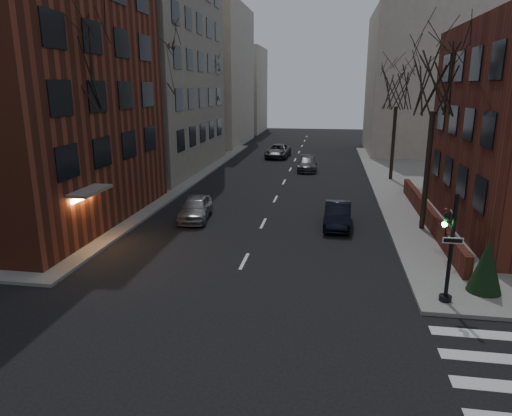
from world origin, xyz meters
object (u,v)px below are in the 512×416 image
(car_lane_silver, at_px, (195,208))
(sandwich_board, at_px, (449,218))
(tree_right_b, at_px, (397,88))
(parked_sedan, at_px, (338,215))
(traffic_signal, at_px, (448,255))
(streetlamp_near, at_px, (151,140))
(car_lane_gray, at_px, (307,164))
(car_lane_far, at_px, (278,151))
(tree_left_a, at_px, (70,69))
(streetlamp_far, at_px, (221,119))
(evergreen_shrub, at_px, (487,266))
(tree_left_b, at_px, (160,69))
(tree_left_c, at_px, (210,83))
(tree_right_a, at_px, (436,79))

(car_lane_silver, relative_size, sandwich_board, 4.76)
(tree_right_b, distance_m, parked_sedan, 16.19)
(traffic_signal, height_order, streetlamp_near, streetlamp_near)
(streetlamp_near, bearing_deg, traffic_signal, -38.87)
(car_lane_gray, distance_m, car_lane_far, 8.58)
(car_lane_gray, bearing_deg, tree_left_a, -117.01)
(streetlamp_far, height_order, evergreen_shrub, streetlamp_far)
(tree_right_b, xyz_separation_m, streetlamp_near, (-17.00, -10.00, -3.35))
(sandwich_board, bearing_deg, car_lane_gray, 118.61)
(tree_left_b, xyz_separation_m, car_lane_gray, (10.43, 9.65, -8.27))
(traffic_signal, bearing_deg, streetlamp_near, 141.13)
(traffic_signal, relative_size, car_lane_silver, 0.97)
(tree_left_a, xyz_separation_m, streetlamp_near, (0.60, 8.00, -4.23))
(tree_left_b, relative_size, tree_left_c, 1.11)
(tree_left_a, bearing_deg, car_lane_far, 77.05)
(car_lane_silver, distance_m, car_lane_far, 25.30)
(tree_left_b, height_order, car_lane_gray, tree_left_b)
(tree_right_a, xyz_separation_m, streetlamp_near, (-17.00, 4.00, -3.79))
(car_lane_far, relative_size, evergreen_shrub, 2.49)
(tree_left_c, xyz_separation_m, tree_right_b, (17.60, -8.00, -0.44))
(tree_left_c, distance_m, evergreen_shrub, 35.82)
(car_lane_far, distance_m, evergreen_shrub, 35.34)
(evergreen_shrub, bearing_deg, traffic_signal, -147.91)
(streetlamp_near, bearing_deg, parked_sedan, -17.45)
(car_lane_silver, bearing_deg, tree_right_a, -6.91)
(car_lane_silver, xyz_separation_m, car_lane_far, (2.07, 25.21, 0.02))
(tree_left_a, distance_m, car_lane_far, 31.15)
(tree_right_a, height_order, car_lane_silver, tree_right_a)
(tree_right_a, distance_m, tree_right_b, 14.01)
(tree_left_b, bearing_deg, car_lane_silver, -59.00)
(tree_right_a, relative_size, streetlamp_near, 1.55)
(car_lane_silver, bearing_deg, tree_left_b, 114.94)
(tree_right_a, bearing_deg, tree_left_a, -167.20)
(tree_left_a, bearing_deg, evergreen_shrub, -12.11)
(car_lane_silver, relative_size, car_lane_far, 0.79)
(traffic_signal, height_order, tree_left_b, tree_left_b)
(parked_sedan, height_order, evergreen_shrub, evergreen_shrub)
(sandwich_board, bearing_deg, tree_right_b, 97.98)
(sandwich_board, bearing_deg, parked_sedan, -171.85)
(streetlamp_far, bearing_deg, traffic_signal, -63.94)
(tree_left_a, bearing_deg, tree_left_c, 90.00)
(tree_left_b, height_order, evergreen_shrub, tree_left_b)
(traffic_signal, bearing_deg, tree_left_a, 163.35)
(parked_sedan, bearing_deg, streetlamp_far, 119.51)
(streetlamp_far, bearing_deg, tree_left_c, -106.70)
(tree_right_b, relative_size, sandwich_board, 10.56)
(traffic_signal, xyz_separation_m, car_lane_silver, (-12.05, 9.20, -1.20))
(car_lane_silver, height_order, sandwich_board, car_lane_silver)
(tree_right_b, distance_m, streetlamp_far, 20.01)
(streetlamp_near, bearing_deg, streetlamp_far, 90.00)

